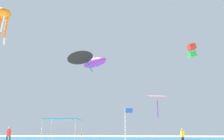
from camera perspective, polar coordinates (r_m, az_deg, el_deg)
ocean_strip at (r=49.78m, az=0.77°, el=-14.80°), size 110.00×21.77×0.03m
canopy_tent at (r=27.29m, az=-10.73°, el=-10.82°), size 3.34×3.00×2.62m
person_near_tent at (r=30.70m, az=-21.75°, el=-12.95°), size 0.50×0.44×1.87m
person_leftmost at (r=29.47m, az=15.24°, el=-13.62°), size 0.41×0.45×1.72m
banner_flag at (r=19.95m, az=3.14°, el=-11.87°), size 0.61×0.06×3.14m
kite_octopus_orange at (r=38.46m, az=-22.90°, el=10.99°), size 2.90×2.90×4.91m
kite_delta_black at (r=33.47m, az=-7.07°, el=3.08°), size 4.68×4.68×2.87m
kite_box_red at (r=39.21m, az=17.17°, el=4.09°), size 1.29×1.15×2.17m
kite_diamond_pink at (r=45.03m, az=9.90°, el=-5.93°), size 3.23×3.21×3.88m
kite_inflatable_purple at (r=46.34m, az=-3.90°, el=1.67°), size 5.64×5.17×2.19m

